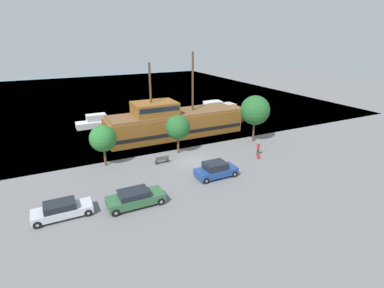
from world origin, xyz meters
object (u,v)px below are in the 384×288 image
fire_hydrant (258,156)px  pedestrian_walking_near (258,149)px  moored_boat_outer (99,122)px  parked_car_curb_mid (216,170)px  parked_car_curb_rear (135,198)px  moored_boat_dockside (215,106)px  bench_promenade_east (162,160)px  parked_car_curb_front (62,210)px  pirate_ship (174,122)px

fire_hydrant → pedestrian_walking_near: (0.59, 0.86, 0.46)m
moored_boat_outer → parked_car_curb_mid: size_ratio=1.73×
parked_car_curb_rear → fire_hydrant: size_ratio=6.06×
moored_boat_dockside → bench_promenade_east: bearing=-133.2°
parked_car_curb_front → fire_hydrant: 20.98m
moored_boat_dockside → fire_hydrant: size_ratio=10.34×
moored_boat_dockside → moored_boat_outer: 21.80m
parked_car_curb_front → pedestrian_walking_near: pedestrian_walking_near is taller
moored_boat_outer → parked_car_curb_mid: 24.08m
fire_hydrant → bench_promenade_east: bench_promenade_east is taller
parked_car_curb_mid → fire_hydrant: 6.88m
parked_car_curb_front → bench_promenade_east: parked_car_curb_front is taller
pirate_ship → fire_hydrant: 13.35m
pedestrian_walking_near → moored_boat_dockside: bearing=71.6°
moored_boat_outer → bench_promenade_east: bearing=-78.7°
moored_boat_dockside → fire_hydrant: 24.56m
parked_car_curb_mid → fire_hydrant: (6.65, 1.72, -0.35)m
moored_boat_outer → fire_hydrant: 25.33m
parked_car_curb_rear → bench_promenade_east: bearing=54.5°
bench_promenade_east → moored_boat_dockside: bearing=46.8°
fire_hydrant → pirate_ship: bearing=113.0°
parked_car_curb_rear → bench_promenade_east: (5.08, 7.12, -0.27)m
pirate_ship → moored_boat_dockside: bearing=39.8°
moored_boat_dockside → parked_car_curb_rear: 35.33m
parked_car_curb_mid → pedestrian_walking_near: pedestrian_walking_near is taller
pirate_ship → parked_car_curb_front: pirate_ship is taller
parked_car_curb_front → moored_boat_outer: bearing=73.3°
pirate_ship → pedestrian_walking_near: bearing=-63.0°
parked_car_curb_mid → pedestrian_walking_near: size_ratio=2.40×
moored_boat_dockside → parked_car_curb_rear: size_ratio=1.71×
moored_boat_outer → parked_car_curb_front: 24.79m
pirate_ship → pedestrian_walking_near: 12.77m
fire_hydrant → pedestrian_walking_near: size_ratio=0.45×
moored_boat_outer → parked_car_curb_mid: (7.04, -23.02, 0.04)m
fire_hydrant → bench_promenade_east: size_ratio=0.51×
parked_car_curb_front → parked_car_curb_rear: parked_car_curb_rear is taller
pirate_ship → fire_hydrant: (5.18, -12.21, -1.51)m
moored_boat_dockside → parked_car_curb_mid: bearing=-120.5°
bench_promenade_east → fire_hydrant: bearing=-20.3°
parked_car_curb_rear → fire_hydrant: 15.65m
parked_car_curb_mid → bench_promenade_east: parked_car_curb_mid is taller
parked_car_curb_rear → fire_hydrant: parked_car_curb_rear is taller
moored_boat_outer → parked_car_curb_rear: moored_boat_outer is taller
moored_boat_outer → fire_hydrant: moored_boat_outer is taller
pirate_ship → parked_car_curb_front: 21.48m
pedestrian_walking_near → parked_car_curb_rear: bearing=-165.2°
pirate_ship → bench_promenade_east: bearing=-120.8°
moored_boat_outer → parked_car_curb_rear: 24.69m
moored_boat_dockside → fire_hydrant: moored_boat_dockside is taller
bench_promenade_east → parked_car_curb_front: bearing=-149.7°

